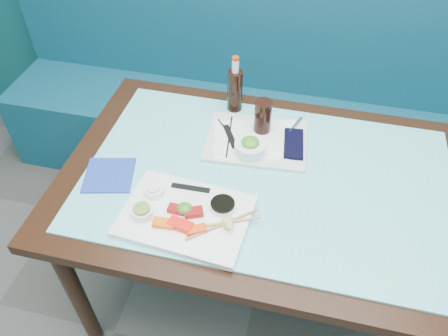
% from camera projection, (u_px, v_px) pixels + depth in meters
% --- Properties ---
extents(booth_bench, '(3.00, 0.56, 1.17)m').
position_uv_depth(booth_bench, '(288.00, 115.00, 2.32)').
color(booth_bench, '#0E465B').
rests_on(booth_bench, ground).
extents(dining_table, '(1.40, 0.90, 0.75)m').
position_uv_depth(dining_table, '(265.00, 194.00, 1.54)').
color(dining_table, black).
rests_on(dining_table, ground).
extents(glass_top, '(1.22, 0.76, 0.01)m').
position_uv_depth(glass_top, '(267.00, 177.00, 1.47)').
color(glass_top, '#67CECF').
rests_on(glass_top, dining_table).
extents(sashimi_plate, '(0.41, 0.31, 0.02)m').
position_uv_depth(sashimi_plate, '(186.00, 216.00, 1.34)').
color(sashimi_plate, white).
rests_on(sashimi_plate, glass_top).
extents(salmon_left, '(0.07, 0.04, 0.02)m').
position_uv_depth(salmon_left, '(164.00, 223.00, 1.30)').
color(salmon_left, '#FF630A').
rests_on(salmon_left, sashimi_plate).
extents(salmon_mid, '(0.08, 0.05, 0.02)m').
position_uv_depth(salmon_mid, '(180.00, 225.00, 1.29)').
color(salmon_mid, '#FD170A').
rests_on(salmon_mid, sashimi_plate).
extents(salmon_right, '(0.07, 0.06, 0.01)m').
position_uv_depth(salmon_right, '(196.00, 230.00, 1.28)').
color(salmon_right, '#FF3E0A').
rests_on(salmon_right, sashimi_plate).
extents(tuna_left, '(0.05, 0.03, 0.02)m').
position_uv_depth(tuna_left, '(176.00, 209.00, 1.34)').
color(tuna_left, maroon).
rests_on(tuna_left, sashimi_plate).
extents(tuna_right, '(0.07, 0.05, 0.02)m').
position_uv_depth(tuna_right, '(194.00, 212.00, 1.33)').
color(tuna_right, maroon).
rests_on(tuna_right, sashimi_plate).
extents(seaweed_garnish, '(0.06, 0.06, 0.03)m').
position_uv_depth(seaweed_garnish, '(185.00, 208.00, 1.33)').
color(seaweed_garnish, '#347D1D').
rests_on(seaweed_garnish, sashimi_plate).
extents(ramekin_wasabi, '(0.07, 0.07, 0.03)m').
position_uv_depth(ramekin_wasabi, '(142.00, 212.00, 1.32)').
color(ramekin_wasabi, white).
rests_on(ramekin_wasabi, sashimi_plate).
extents(wasabi_fill, '(0.07, 0.07, 0.01)m').
position_uv_depth(wasabi_fill, '(142.00, 209.00, 1.31)').
color(wasabi_fill, olive).
rests_on(wasabi_fill, ramekin_wasabi).
extents(ramekin_ginger, '(0.07, 0.07, 0.02)m').
position_uv_depth(ramekin_ginger, '(154.00, 191.00, 1.38)').
color(ramekin_ginger, white).
rests_on(ramekin_ginger, sashimi_plate).
extents(ginger_fill, '(0.05, 0.05, 0.01)m').
position_uv_depth(ginger_fill, '(153.00, 188.00, 1.37)').
color(ginger_fill, white).
rests_on(ginger_fill, ramekin_ginger).
extents(soy_dish, '(0.10, 0.10, 0.02)m').
position_uv_depth(soy_dish, '(223.00, 206.00, 1.34)').
color(soy_dish, white).
rests_on(soy_dish, sashimi_plate).
extents(soy_fill, '(0.10, 0.10, 0.01)m').
position_uv_depth(soy_fill, '(223.00, 204.00, 1.34)').
color(soy_fill, black).
rests_on(soy_fill, soy_dish).
extents(lemon_wedge, '(0.06, 0.05, 0.04)m').
position_uv_depth(lemon_wedge, '(230.00, 226.00, 1.27)').
color(lemon_wedge, '#EED670').
rests_on(lemon_wedge, sashimi_plate).
extents(chopstick_sleeve, '(0.13, 0.02, 0.00)m').
position_uv_depth(chopstick_sleeve, '(191.00, 188.00, 1.41)').
color(chopstick_sleeve, black).
rests_on(chopstick_sleeve, sashimi_plate).
extents(wooden_chopstick_a, '(0.24, 0.11, 0.01)m').
position_uv_depth(wooden_chopstick_a, '(219.00, 224.00, 1.30)').
color(wooden_chopstick_a, tan).
rests_on(wooden_chopstick_a, sashimi_plate).
extents(wooden_chopstick_b, '(0.19, 0.16, 0.01)m').
position_uv_depth(wooden_chopstick_b, '(222.00, 224.00, 1.30)').
color(wooden_chopstick_b, '#AF7852').
rests_on(wooden_chopstick_b, sashimi_plate).
extents(serving_tray, '(0.38, 0.30, 0.01)m').
position_uv_depth(serving_tray, '(256.00, 140.00, 1.59)').
color(serving_tray, silver).
rests_on(serving_tray, glass_top).
extents(paper_placemat, '(0.35, 0.28, 0.00)m').
position_uv_depth(paper_placemat, '(256.00, 139.00, 1.58)').
color(paper_placemat, white).
rests_on(paper_placemat, serving_tray).
extents(seaweed_bowl, '(0.11, 0.11, 0.04)m').
position_uv_depth(seaweed_bowl, '(250.00, 148.00, 1.52)').
color(seaweed_bowl, white).
rests_on(seaweed_bowl, serving_tray).
extents(seaweed_salad, '(0.08, 0.08, 0.03)m').
position_uv_depth(seaweed_salad, '(250.00, 142.00, 1.50)').
color(seaweed_salad, '#3C9121').
rests_on(seaweed_salad, seaweed_bowl).
extents(cola_glass, '(0.08, 0.08, 0.13)m').
position_uv_depth(cola_glass, '(263.00, 116.00, 1.57)').
color(cola_glass, black).
rests_on(cola_glass, serving_tray).
extents(navy_pouch, '(0.08, 0.16, 0.01)m').
position_uv_depth(navy_pouch, '(294.00, 144.00, 1.56)').
color(navy_pouch, black).
rests_on(navy_pouch, serving_tray).
extents(fork, '(0.05, 0.10, 0.01)m').
position_uv_depth(fork, '(295.00, 125.00, 1.63)').
color(fork, white).
rests_on(fork, serving_tray).
extents(black_chopstick_a, '(0.04, 0.22, 0.01)m').
position_uv_depth(black_chopstick_a, '(229.00, 136.00, 1.59)').
color(black_chopstick_a, black).
rests_on(black_chopstick_a, serving_tray).
extents(black_chopstick_b, '(0.14, 0.17, 0.01)m').
position_uv_depth(black_chopstick_b, '(231.00, 136.00, 1.59)').
color(black_chopstick_b, black).
rests_on(black_chopstick_b, serving_tray).
extents(tray_sleeve, '(0.08, 0.13, 0.00)m').
position_uv_depth(tray_sleeve, '(230.00, 136.00, 1.59)').
color(tray_sleeve, black).
rests_on(tray_sleeve, serving_tray).
extents(cola_bottle_body, '(0.07, 0.07, 0.17)m').
position_uv_depth(cola_bottle_body, '(235.00, 91.00, 1.67)').
color(cola_bottle_body, black).
rests_on(cola_bottle_body, glass_top).
extents(cola_bottle_neck, '(0.03, 0.03, 0.05)m').
position_uv_depth(cola_bottle_neck, '(235.00, 66.00, 1.60)').
color(cola_bottle_neck, white).
rests_on(cola_bottle_neck, cola_bottle_body).
extents(cola_bottle_cap, '(0.03, 0.03, 0.01)m').
position_uv_depth(cola_bottle_cap, '(236.00, 58.00, 1.57)').
color(cola_bottle_cap, '#BA270B').
rests_on(cola_bottle_cap, cola_bottle_neck).
extents(blue_napkin, '(0.19, 0.19, 0.01)m').
position_uv_depth(blue_napkin, '(109.00, 175.00, 1.47)').
color(blue_napkin, '#1C369A').
rests_on(blue_napkin, glass_top).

